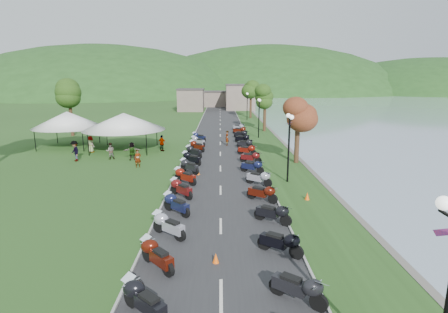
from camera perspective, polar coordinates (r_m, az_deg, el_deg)
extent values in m
cube|color=#2D2D2F|center=(47.59, -0.61, 3.46)|extent=(7.00, 120.00, 0.02)
cube|color=#77675C|center=(92.16, -1.90, 9.40)|extent=(18.00, 16.00, 5.00)
imported|color=slate|center=(31.31, -13.82, -1.72)|extent=(0.68, 0.60, 1.55)
imported|color=slate|center=(35.22, -17.98, -0.41)|extent=(0.86, 0.63, 1.60)
imported|color=slate|center=(35.49, -23.03, -0.71)|extent=(1.22, 1.28, 1.94)
cone|color=#F2590C|center=(15.13, -1.36, -16.25)|extent=(0.29, 0.29, 0.45)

